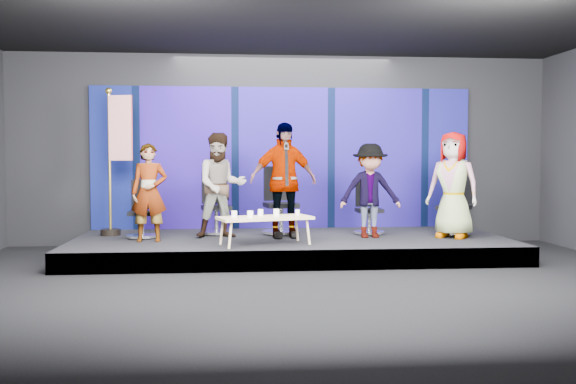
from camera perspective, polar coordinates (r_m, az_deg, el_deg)
The scene contains 21 objects.
ground at distance 8.13m, azimuth 1.95°, elevation -8.30°, with size 10.00×10.00×0.00m, color black.
room_walls at distance 8.01m, azimuth 1.98°, elevation 9.00°, with size 10.02×8.02×3.51m.
riser at distance 10.55m, azimuth 0.25°, elevation -4.85°, with size 7.00×3.00×0.30m, color black.
backdrop at distance 11.90m, azimuth -0.41°, elevation 3.04°, with size 7.00×0.08×2.60m, color #06154B.
chair_a at distance 10.69m, azimuth -12.81°, elevation -2.35°, with size 0.54×0.54×0.94m.
panelist_a at distance 10.17m, azimuth -12.24°, elevation -0.05°, with size 0.56×0.37×1.53m, color black.
chair_b at distance 11.00m, azimuth -6.43°, elevation -1.94°, with size 0.68×0.68×1.05m.
panelist_b at distance 10.47m, azimuth -5.98°, elevation 0.59°, with size 0.83×0.65×1.71m, color black.
chair_c at distance 10.95m, azimuth -0.70°, elevation -1.77°, with size 0.75×0.75×1.16m.
panelist_c at distance 10.41m, azimuth -0.43°, elevation 1.05°, with size 1.10×0.46×1.87m, color black.
chair_d at distance 11.05m, azimuth 7.18°, elevation -2.11°, with size 0.54×0.54×0.95m.
panelist_d at distance 10.52m, azimuth 7.31°, elevation 0.12°, with size 0.99×0.57×1.53m, color black.
chair_e at distance 11.29m, azimuth 14.62°, elevation -1.88°, with size 0.84×0.84×1.06m.
panelist_e at distance 10.76m, azimuth 14.46°, elevation 0.62°, with size 0.84×0.55×1.72m, color black.
coffee_table at distance 9.58m, azimuth -2.06°, elevation -2.39°, with size 1.49×0.94×0.42m.
mug_a at distance 9.43m, azimuth -4.81°, elevation -1.97°, with size 0.09×0.09×0.10m, color white.
mug_b at distance 9.40m, azimuth -3.37°, elevation -1.98°, with size 0.09×0.09×0.10m, color white.
mug_c at distance 9.70m, azimuth -2.46°, elevation -1.83°, with size 0.08×0.08×0.10m, color white.
mug_d at distance 9.63m, azimuth -1.04°, elevation -1.84°, with size 0.09×0.09×0.11m, color white.
mug_e at distance 9.81m, azimuth 0.84°, elevation -1.82°, with size 0.07×0.07×0.08m, color white.
flag_stand at distance 11.07m, azimuth -15.01°, elevation 2.99°, with size 0.56×0.33×2.47m.
Camera 1 is at (-1.00, -7.91, 1.59)m, focal length 40.00 mm.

